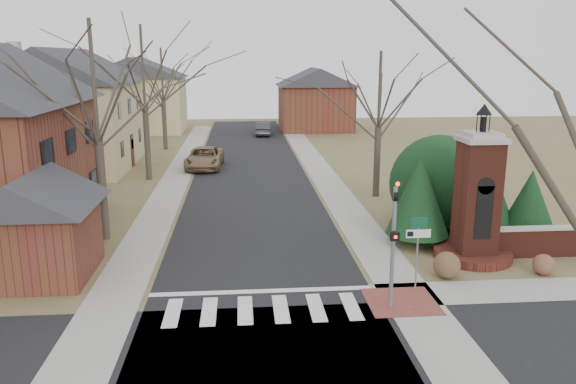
{
  "coord_description": "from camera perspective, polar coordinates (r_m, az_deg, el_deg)",
  "views": [
    {
      "loc": [
        -0.63,
        -16.58,
        8.29
      ],
      "look_at": [
        1.28,
        6.0,
        2.79
      ],
      "focal_mm": 35.0,
      "sensor_mm": 36.0,
      "label": 1
    }
  ],
  "objects": [
    {
      "name": "bare_tree_2",
      "position": [
        52.05,
        -12.71,
        11.92
      ],
      "size": [
        7.35,
        7.35,
        10.19
      ],
      "color": "#473D33",
      "rests_on": "ground"
    },
    {
      "name": "evergreen_mid",
      "position": [
        27.76,
        18.92,
        1.06
      ],
      "size": [
        3.4,
        3.4,
        4.7
      ],
      "color": "#473D33",
      "rests_on": "ground"
    },
    {
      "name": "evergreen_far",
      "position": [
        27.91,
        23.38,
        -0.75
      ],
      "size": [
        2.4,
        2.4,
        3.3
      ],
      "color": "#473D33",
      "rests_on": "ground"
    },
    {
      "name": "house_stucco_left",
      "position": [
        45.59,
        -21.45,
        8.06
      ],
      "size": [
        9.8,
        12.8,
        9.28
      ],
      "color": "tan",
      "rests_on": "ground"
    },
    {
      "name": "distant_car",
      "position": [
        60.58,
        -2.51,
        6.45
      ],
      "size": [
        1.85,
        4.52,
        1.46
      ],
      "primitive_type": "imported",
      "rotation": [
        0.0,
        0.0,
        3.07
      ],
      "color": "#35383D",
      "rests_on": "ground"
    },
    {
      "name": "garage_left",
      "position": [
        23.3,
        -24.46,
        -2.68
      ],
      "size": [
        4.8,
        4.8,
        4.29
      ],
      "color": "maroon",
      "rests_on": "ground"
    },
    {
      "name": "evergreen_mass",
      "position": [
        28.42,
        15.08,
        1.2
      ],
      "size": [
        4.8,
        4.8,
        4.8
      ],
      "primitive_type": "sphere",
      "color": "black",
      "rests_on": "ground"
    },
    {
      "name": "bare_tree_0",
      "position": [
        26.37,
        -19.23,
        11.61
      ],
      "size": [
        8.05,
        8.05,
        11.15
      ],
      "color": "#473D33",
      "rests_on": "ground"
    },
    {
      "name": "bare_tree_3",
      "position": [
        33.62,
        9.32,
        10.73
      ],
      "size": [
        7.0,
        7.0,
        9.7
      ],
      "color": "#473D33",
      "rests_on": "ground"
    },
    {
      "name": "evergreen_near",
      "position": [
        25.56,
        13.14,
        -0.28
      ],
      "size": [
        2.8,
        2.8,
        4.1
      ],
      "color": "#473D33",
      "rests_on": "ground"
    },
    {
      "name": "house_distant_left",
      "position": [
        65.7,
        -15.03,
        9.66
      ],
      "size": [
        10.8,
        8.8,
        8.53
      ],
      "color": "tan",
      "rests_on": "ground"
    },
    {
      "name": "bare_tree_1",
      "position": [
        39.11,
        -14.59,
        12.83
      ],
      "size": [
        8.4,
        8.4,
        11.64
      ],
      "color": "#473D33",
      "rests_on": "ground"
    },
    {
      "name": "brick_gate_monument",
      "position": [
        24.41,
        18.58,
        -1.63
      ],
      "size": [
        3.2,
        3.2,
        6.47
      ],
      "color": "#58251A",
      "rests_on": "ground"
    },
    {
      "name": "ground",
      "position": [
        18.55,
        -2.45,
        -12.92
      ],
      "size": [
        120.0,
        120.0,
        0.0
      ],
      "primitive_type": "plane",
      "color": "brown",
      "rests_on": "ground"
    },
    {
      "name": "main_street",
      "position": [
        39.47,
        -3.82,
        1.49
      ],
      "size": [
        8.0,
        70.0,
        0.01
      ],
      "primitive_type": "cube",
      "color": "black",
      "rests_on": "ground"
    },
    {
      "name": "sidewalk_right_main",
      "position": [
        39.89,
        3.67,
        1.63
      ],
      "size": [
        2.0,
        60.0,
        0.02
      ],
      "primitive_type": "cube",
      "color": "gray",
      "rests_on": "ground"
    },
    {
      "name": "dry_shrub_right",
      "position": [
        24.1,
        24.53,
        -6.72
      ],
      "size": [
        0.83,
        0.83,
        0.83
      ],
      "primitive_type": "sphere",
      "color": "brown",
      "rests_on": "ground"
    },
    {
      "name": "cross_street",
      "position": [
        15.92,
        -1.96,
        -17.73
      ],
      "size": [
        120.0,
        8.0,
        0.01
      ],
      "primitive_type": "cube",
      "color": "black",
      "rests_on": "ground"
    },
    {
      "name": "house_distant_right",
      "position": [
        65.32,
        2.79,
        9.55
      ],
      "size": [
        8.8,
        8.8,
        7.3
      ],
      "color": "maroon",
      "rests_on": "ground"
    },
    {
      "name": "dry_shrub_left",
      "position": [
        22.45,
        15.83,
        -7.16
      ],
      "size": [
        1.04,
        1.04,
        1.04
      ],
      "primitive_type": "sphere",
      "color": "brown",
      "rests_on": "ground"
    },
    {
      "name": "pickup_truck",
      "position": [
        43.12,
        -8.47,
        3.46
      ],
      "size": [
        2.91,
        5.76,
        1.56
      ],
      "primitive_type": "imported",
      "rotation": [
        0.0,
        0.0,
        -0.06
      ],
      "color": "#836547",
      "rests_on": "ground"
    },
    {
      "name": "traffic_signal_pole",
      "position": [
        18.74,
        10.69,
        -4.33
      ],
      "size": [
        0.28,
        0.41,
        4.5
      ],
      "color": "slate",
      "rests_on": "ground"
    },
    {
      "name": "curb_apron",
      "position": [
        20.18,
        11.43,
        -10.87
      ],
      "size": [
        2.4,
        2.4,
        0.02
      ],
      "primitive_type": "cube",
      "color": "brown",
      "rests_on": "ground"
    },
    {
      "name": "stop_bar",
      "position": [
        20.63,
        -2.73,
        -10.05
      ],
      "size": [
        8.0,
        0.35,
        0.02
      ],
      "primitive_type": "cube",
      "color": "silver",
      "rests_on": "ground"
    },
    {
      "name": "crosswalk_zone",
      "position": [
        19.27,
        -2.55,
        -11.84
      ],
      "size": [
        8.0,
        2.2,
        0.02
      ],
      "primitive_type": "cube",
      "color": "silver",
      "rests_on": "ground"
    },
    {
      "name": "sidewalk_left",
      "position": [
        39.73,
        -11.34,
        1.34
      ],
      "size": [
        2.0,
        60.0,
        0.02
      ],
      "primitive_type": "cube",
      "color": "gray",
      "rests_on": "ground"
    },
    {
      "name": "brick_garden_wall",
      "position": [
        26.9,
        27.19,
        -4.4
      ],
      "size": [
        7.5,
        0.5,
        1.3
      ],
      "color": "#58251A",
      "rests_on": "ground"
    },
    {
      "name": "sign_post",
      "position": [
        20.59,
        13.05,
        -4.67
      ],
      "size": [
        0.9,
        0.07,
        2.75
      ],
      "color": "slate",
      "rests_on": "ground"
    }
  ]
}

